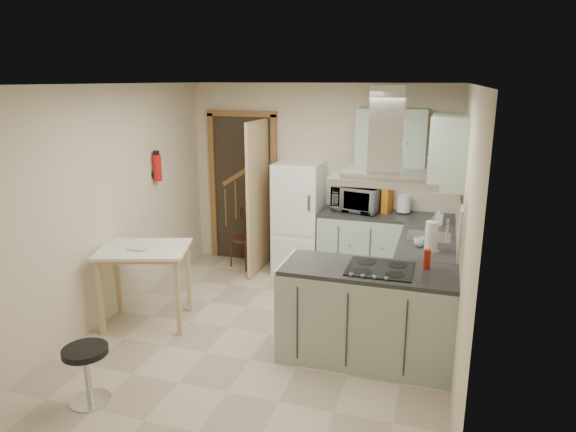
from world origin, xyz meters
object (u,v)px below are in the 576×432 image
(stool, at_px, (88,375))
(fridge, at_px, (299,218))
(drop_leaf_table, at_px, (146,286))
(microwave, at_px, (358,198))
(bentwood_chair, at_px, (245,239))
(peninsula, at_px, (367,314))
(extractor_hood, at_px, (385,179))

(stool, bearing_deg, fridge, 76.13)
(drop_leaf_table, distance_m, microwave, 2.83)
(bentwood_chair, bearing_deg, stool, -68.66)
(fridge, distance_m, peninsula, 2.35)
(peninsula, bearing_deg, fridge, 121.74)
(peninsula, xyz_separation_m, stool, (-2.04, -1.33, -0.21))
(stool, bearing_deg, microwave, 64.89)
(fridge, height_order, peninsula, fridge)
(drop_leaf_table, xyz_separation_m, bentwood_chair, (0.36, 1.91, -0.02))
(microwave, bearing_deg, stool, -102.17)
(peninsula, relative_size, bentwood_chair, 1.91)
(peninsula, relative_size, extractor_hood, 1.72)
(peninsula, relative_size, microwave, 2.61)
(fridge, distance_m, stool, 3.45)
(fridge, relative_size, microwave, 2.53)
(bentwood_chair, height_order, stool, bentwood_chair)
(fridge, distance_m, drop_leaf_table, 2.27)
(stool, distance_m, microwave, 3.82)
(microwave, bearing_deg, drop_leaf_table, -120.43)
(fridge, distance_m, extractor_hood, 2.57)
(peninsula, height_order, bentwood_chair, peninsula)
(stool, bearing_deg, drop_leaf_table, 102.70)
(bentwood_chair, bearing_deg, extractor_hood, -20.82)
(drop_leaf_table, bearing_deg, stool, -94.58)
(drop_leaf_table, relative_size, bentwood_chair, 1.11)
(extractor_hood, xyz_separation_m, drop_leaf_table, (-2.45, 0.04, -1.30))
(fridge, distance_m, microwave, 0.83)
(fridge, relative_size, stool, 3.11)
(fridge, xyz_separation_m, peninsula, (1.22, -1.98, -0.30))
(peninsula, bearing_deg, extractor_hood, 0.00)
(peninsula, distance_m, stool, 2.45)
(extractor_hood, distance_m, stool, 2.93)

